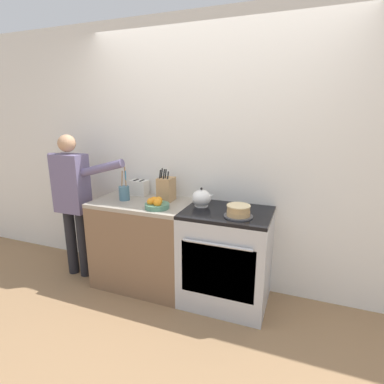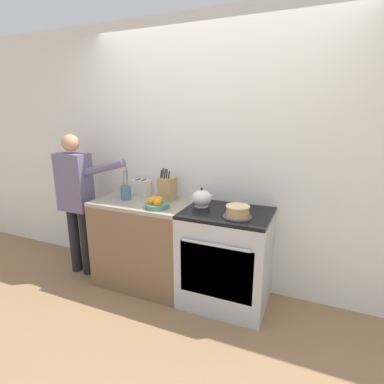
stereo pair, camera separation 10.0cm
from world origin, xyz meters
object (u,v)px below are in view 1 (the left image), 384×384
(stove_range, at_px, (226,257))
(layer_cake, at_px, (238,211))
(knife_block, at_px, (166,189))
(toaster, at_px, (139,188))
(fruit_bowl, at_px, (156,204))
(person_baker, at_px, (73,195))
(utensil_crock, at_px, (124,192))
(tea_kettle, at_px, (202,198))

(stove_range, distance_m, layer_cake, 0.51)
(knife_block, xyz_separation_m, toaster, (-0.36, 0.09, -0.04))
(fruit_bowl, distance_m, toaster, 0.52)
(layer_cake, bearing_deg, person_baker, 179.86)
(utensil_crock, height_order, fruit_bowl, utensil_crock)
(utensil_crock, bearing_deg, knife_block, 18.62)
(layer_cake, height_order, toaster, toaster)
(tea_kettle, xyz_separation_m, fruit_bowl, (-0.36, -0.21, -0.04))
(knife_block, distance_m, person_baker, 1.00)
(fruit_bowl, bearing_deg, layer_cake, 3.17)
(utensil_crock, bearing_deg, layer_cake, -4.19)
(stove_range, bearing_deg, fruit_bowl, -166.66)
(layer_cake, bearing_deg, tea_kettle, 156.25)
(fruit_bowl, bearing_deg, person_baker, 177.39)
(stove_range, distance_m, tea_kettle, 0.58)
(utensil_crock, bearing_deg, fruit_bowl, -16.76)
(fruit_bowl, relative_size, person_baker, 0.15)
(stove_range, xyz_separation_m, fruit_bowl, (-0.62, -0.15, 0.48))
(knife_block, bearing_deg, layer_cake, -15.90)
(fruit_bowl, height_order, toaster, toaster)
(toaster, bearing_deg, tea_kettle, -10.87)
(tea_kettle, height_order, toaster, tea_kettle)
(person_baker, bearing_deg, toaster, 20.72)
(layer_cake, relative_size, person_baker, 0.16)
(stove_range, relative_size, toaster, 4.59)
(utensil_crock, relative_size, fruit_bowl, 1.52)
(tea_kettle, relative_size, person_baker, 0.15)
(tea_kettle, distance_m, fruit_bowl, 0.42)
(toaster, bearing_deg, person_baker, -153.27)
(person_baker, bearing_deg, fruit_bowl, -8.62)
(utensil_crock, relative_size, toaster, 1.75)
(stove_range, xyz_separation_m, tea_kettle, (-0.26, 0.06, 0.52))
(stove_range, distance_m, fruit_bowl, 0.80)
(layer_cake, xyz_separation_m, utensil_crock, (-1.16, 0.08, 0.03))
(layer_cake, height_order, person_baker, person_baker)
(utensil_crock, distance_m, toaster, 0.23)
(tea_kettle, distance_m, person_baker, 1.36)
(utensil_crock, xyz_separation_m, person_baker, (-0.57, -0.08, -0.06))
(tea_kettle, bearing_deg, person_baker, -173.10)
(layer_cake, bearing_deg, utensil_crock, 175.81)
(toaster, xyz_separation_m, person_baker, (-0.61, -0.31, -0.06))
(stove_range, bearing_deg, utensil_crock, -178.82)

